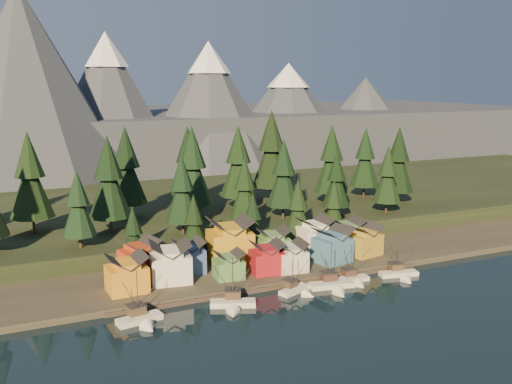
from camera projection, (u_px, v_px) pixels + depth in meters
name	position (u px, v px, depth m)	size (l,w,h in m)	color
ground	(308.00, 312.00, 121.10)	(500.00, 500.00, 0.00)	black
shore_strip	(236.00, 256.00, 156.71)	(400.00, 50.00, 1.50)	#332E25
hillside	(182.00, 211.00, 200.96)	(420.00, 100.00, 6.00)	black
dock	(274.00, 285.00, 135.75)	(80.00, 4.00, 1.00)	#41382E
mountain_ridge	(106.00, 122.00, 305.26)	(560.00, 190.00, 90.00)	#424954
boat_0	(141.00, 313.00, 114.88)	(9.89, 10.49, 12.00)	beige
boat_2	(233.00, 298.00, 122.87)	(10.60, 11.13, 12.02)	beige
boat_3	(297.00, 285.00, 131.44)	(8.83, 9.32, 10.38)	beige
boat_4	(334.00, 280.00, 133.93)	(11.49, 12.18, 12.18)	beige
boat_5	(354.00, 275.00, 138.41)	(8.94, 9.60, 10.46)	beige
boat_6	(401.00, 270.00, 142.09)	(10.39, 10.95, 10.87)	silver
house_front_0	(127.00, 272.00, 128.06)	(8.98, 8.53, 8.60)	orange
house_front_1	(170.00, 261.00, 134.34)	(10.53, 10.22, 9.60)	silver
house_front_2	(229.00, 264.00, 137.18)	(7.21, 7.26, 6.57)	#4F7F44
house_front_3	(267.00, 256.00, 140.72)	(8.60, 8.28, 7.86)	maroon
house_front_4	(291.00, 255.00, 142.61)	(8.20, 8.70, 7.46)	beige
house_front_5	(332.00, 244.00, 148.97)	(9.93, 9.29, 9.16)	teal
house_front_6	(363.00, 239.00, 155.21)	(9.91, 9.55, 8.46)	#AA872B
house_back_0	(139.00, 257.00, 138.27)	(10.13, 9.89, 9.14)	#A03418
house_back_1	(188.00, 255.00, 140.86)	(7.46, 7.56, 8.33)	#374D82
house_back_2	(230.00, 239.00, 148.71)	(11.98, 11.19, 11.64)	#BE8B1A
house_back_3	(272.00, 243.00, 150.80)	(9.65, 8.87, 8.70)	#558447
house_back_4	(315.00, 233.00, 159.16)	(8.67, 8.33, 9.33)	white
house_back_5	(347.00, 233.00, 159.67)	(8.83, 8.92, 8.96)	#507D43
tree_hill_1	(30.00, 178.00, 157.44)	(12.40, 12.40, 28.89)	#332319
tree_hill_2	(78.00, 206.00, 144.51)	(8.75, 8.75, 20.39)	#332319
tree_hill_3	(109.00, 180.00, 158.50)	(11.88, 11.88, 27.67)	#332319
tree_hill_4	(126.00, 168.00, 175.03)	(12.33, 12.33, 28.73)	#332319
tree_hill_5	(182.00, 191.00, 157.39)	(9.66, 9.66, 22.50)	#332319
tree_hill_6	(192.00, 169.00, 173.34)	(12.44, 12.44, 28.99)	#332319
tree_hill_7	(245.00, 190.00, 163.03)	(9.05, 9.05, 21.08)	#332319
tree_hill_8	(238.00, 164.00, 186.96)	(12.08, 12.08, 28.14)	#332319
tree_hill_9	(283.00, 175.00, 175.34)	(10.68, 10.68, 24.88)	#332319
tree_hill_10	(271.00, 152.00, 200.13)	(13.88, 13.88, 32.32)	#332319
tree_hill_11	(336.00, 181.00, 177.76)	(9.01, 9.01, 20.98)	#332319
tree_hill_12	(331.00, 161.00, 194.58)	(11.89, 11.89, 27.69)	#332319
tree_hill_13	(387.00, 176.00, 183.13)	(9.46, 9.46, 22.03)	#332319
tree_hill_14	(365.00, 159.00, 207.43)	(11.00, 11.00, 25.62)	#332319
tree_hill_15	(188.00, 163.00, 190.30)	(11.83, 11.83, 27.56)	#332319
tree_hill_17	(398.00, 162.00, 196.40)	(11.54, 11.54, 26.89)	#332319
tree_shore_0	(133.00, 234.00, 143.54)	(6.90, 6.90, 16.07)	#332319
tree_shore_1	(194.00, 224.00, 149.82)	(7.64, 7.64, 17.80)	#332319
tree_shore_2	(253.00, 220.00, 156.79)	(7.24, 7.24, 16.86)	#332319
tree_shore_3	(298.00, 210.00, 162.16)	(8.42, 8.42, 19.61)	#332319
tree_shore_4	(334.00, 208.00, 167.14)	(7.87, 7.87, 18.33)	#332319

